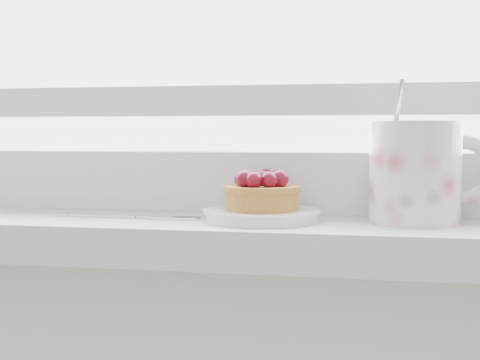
% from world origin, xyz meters
% --- Properties ---
extents(saucer, '(0.12, 0.12, 0.01)m').
position_xyz_m(saucer, '(-0.01, 1.88, 0.95)').
color(saucer, silver).
rests_on(saucer, windowsill).
extents(raspberry_tart, '(0.08, 0.08, 0.04)m').
position_xyz_m(raspberry_tart, '(-0.01, 1.88, 0.97)').
color(raspberry_tart, '#945D20').
rests_on(raspberry_tart, saucer).
extents(floral_mug, '(0.14, 0.11, 0.15)m').
position_xyz_m(floral_mug, '(0.15, 1.90, 0.99)').
color(floral_mug, silver).
rests_on(floral_mug, windowsill).
extents(fork, '(0.17, 0.02, 0.00)m').
position_xyz_m(fork, '(-0.16, 1.88, 0.94)').
color(fork, silver).
rests_on(fork, windowsill).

